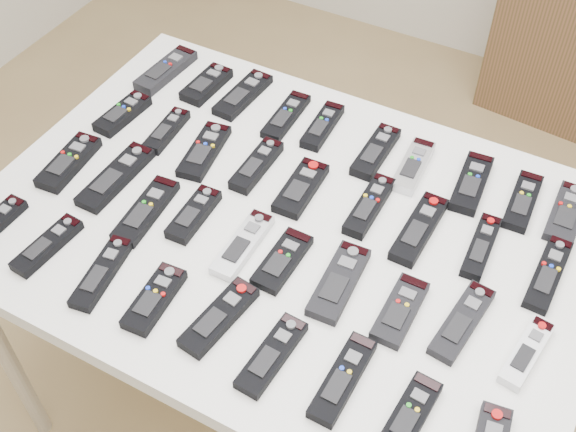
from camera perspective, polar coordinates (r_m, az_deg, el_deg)
The scene contains 37 objects.
table at distance 1.52m, azimuth 0.00°, elevation -1.98°, with size 1.25×0.88×0.78m.
remote_0 at distance 1.87m, azimuth -9.62°, elevation 11.30°, with size 0.06×0.19×0.02m, color black.
remote_1 at distance 1.81m, azimuth -6.46°, elevation 10.29°, with size 0.06×0.15×0.02m, color black.
remote_2 at distance 1.77m, azimuth -3.58°, elevation 9.54°, with size 0.06×0.18×0.02m, color black.
remote_3 at distance 1.71m, azimuth -0.15°, elevation 7.91°, with size 0.05×0.17×0.02m, color black.
remote_4 at distance 1.68m, azimuth 2.74°, elevation 7.12°, with size 0.05×0.16×0.02m, color black.
remote_5 at distance 1.62m, azimuth 6.94°, elevation 5.07°, with size 0.05×0.17×0.02m, color black.
remote_6 at distance 1.60m, azimuth 9.87°, elevation 3.91°, with size 0.05×0.16×0.02m, color #B7B7BC.
remote_7 at distance 1.59m, azimuth 14.30°, elevation 2.53°, with size 0.06×0.17×0.02m, color black.
remote_8 at distance 1.58m, azimuth 18.06°, elevation 1.11°, with size 0.05×0.17×0.02m, color black.
remote_9 at distance 1.59m, azimuth 21.16°, elevation 0.18°, with size 0.06×0.17×0.02m, color black.
remote_10 at distance 1.75m, azimuth -12.94°, elevation 7.88°, with size 0.05×0.15×0.02m, color black.
remote_11 at distance 1.69m, azimuth -9.55°, elevation 6.68°, with size 0.04×0.15×0.02m, color black.
remote_12 at distance 1.62m, azimuth -6.63°, elevation 5.13°, with size 0.06×0.18×0.02m, color black.
remote_13 at distance 1.58m, azimuth -2.50°, elevation 4.02°, with size 0.05×0.16×0.02m, color black.
remote_14 at distance 1.53m, azimuth 1.03°, elevation 2.23°, with size 0.06×0.16×0.02m, color black.
remote_15 at distance 1.50m, azimuth 6.44°, elevation 0.82°, with size 0.05×0.17×0.02m, color black.
remote_16 at distance 1.47m, azimuth 10.31°, elevation -1.01°, with size 0.05×0.19×0.02m, color black.
remote_17 at distance 1.47m, azimuth 15.01°, elevation -2.35°, with size 0.04×0.16×0.02m, color black.
remote_18 at distance 1.47m, azimuth 19.86°, elevation -4.32°, with size 0.05×0.19×0.02m, color black.
remote_19 at distance 1.66m, azimuth -16.93°, elevation 4.10°, with size 0.06×0.17×0.02m, color black.
remote_20 at distance 1.60m, azimuth -13.45°, elevation 3.03°, with size 0.06×0.21×0.02m, color black.
remote_21 at distance 1.51m, azimuth -11.16°, elevation 0.42°, with size 0.06×0.19×0.02m, color black.
remote_22 at distance 1.49m, azimuth -7.46°, elevation 0.14°, with size 0.05×0.15×0.02m, color black.
remote_23 at distance 1.43m, azimuth -3.59°, elevation -2.26°, with size 0.05×0.18×0.02m, color #B7B7BC.
remote_24 at distance 1.40m, azimuth -0.45°, elevation -3.53°, with size 0.06×0.15×0.02m, color black.
remote_25 at distance 1.37m, azimuth 4.04°, elevation -5.20°, with size 0.06×0.18×0.02m, color black.
remote_26 at distance 1.34m, azimuth 8.84°, elevation -7.39°, with size 0.06×0.15×0.02m, color black.
remote_27 at distance 1.35m, azimuth 13.59°, elevation -8.12°, with size 0.05×0.18×0.02m, color black.
remote_28 at distance 1.34m, azimuth 18.33°, elevation -10.21°, with size 0.04×0.15×0.02m, color silver.
remote_30 at distance 1.50m, azimuth -18.48°, elevation -2.20°, with size 0.04×0.16×0.02m, color black.
remote_31 at distance 1.42m, azimuth -14.49°, elevation -4.35°, with size 0.05×0.18×0.02m, color black.
remote_32 at distance 1.36m, azimuth -10.51°, elevation -6.45°, with size 0.05×0.15×0.02m, color black.
remote_33 at distance 1.32m, azimuth -5.46°, elevation -7.95°, with size 0.05×0.17×0.02m, color black.
remote_34 at distance 1.28m, azimuth -1.29°, elevation -10.92°, with size 0.05×0.17×0.02m, color black.
remote_35 at distance 1.25m, azimuth 4.35°, elevation -12.69°, with size 0.05×0.18×0.02m, color black.
remote_36 at distance 1.24m, azimuth 9.61°, elevation -15.26°, with size 0.05×0.15×0.02m, color black.
Camera 1 is at (0.34, -0.76, 1.88)m, focal length 45.00 mm.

